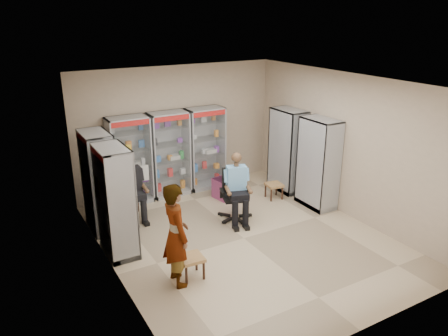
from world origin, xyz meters
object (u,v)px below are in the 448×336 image
office_chair (235,195)px  woven_stool_a (274,191)px  cabinet_right_far (287,150)px  pink_trunk (226,188)px  cabinet_right_near (318,163)px  cabinet_back_right (205,148)px  cabinet_left_near (116,202)px  standing_man (176,235)px  wooden_chair (131,196)px  seated_shopkeeper (236,189)px  cabinet_back_mid (169,154)px  woven_stool_b (192,267)px  cabinet_back_left (130,161)px  cabinet_left_far (99,182)px

office_chair → woven_stool_a: bearing=36.2°
cabinet_right_far → pink_trunk: (-1.54, 0.29, -0.76)m
cabinet_right_far → cabinet_right_near: size_ratio=1.00×
cabinet_back_right → cabinet_left_near: bearing=-144.3°
cabinet_right_near → standing_man: cabinet_right_near is taller
wooden_chair → standing_man: standing_man is taller
cabinet_right_far → seated_shopkeeper: (-1.94, -0.82, -0.30)m
cabinet_back_mid → seated_shopkeeper: bearing=-71.9°
wooden_chair → standing_man: 2.72m
woven_stool_b → cabinet_back_left: bearing=87.6°
cabinet_back_left → wooden_chair: cabinet_back_left is taller
cabinet_back_mid → cabinet_right_far: same height
woven_stool_b → seated_shopkeeper: bearing=39.9°
pink_trunk → woven_stool_a: bearing=-31.7°
woven_stool_b → wooden_chair: bearing=92.3°
cabinet_right_far → pink_trunk: bearing=79.5°
cabinet_right_near → wooden_chair: bearing=68.4°
cabinet_right_far → cabinet_left_far: size_ratio=1.00×
cabinet_back_right → wooden_chair: 2.33m
cabinet_right_near → cabinet_left_far: bearing=73.7°
cabinet_back_left → pink_trunk: bearing=-23.0°
standing_man → pink_trunk: bearing=-40.8°
office_chair → cabinet_left_far: bearing=176.1°
wooden_chair → pink_trunk: wooden_chair is taller
cabinet_right_near → cabinet_left_near: same height
cabinet_back_mid → cabinet_left_far: bearing=-153.7°
cabinet_right_far → woven_stool_a: size_ratio=5.54×
wooden_chair → woven_stool_b: 2.69m
cabinet_back_right → woven_stool_b: cabinet_back_right is taller
cabinet_back_mid → cabinet_left_near: size_ratio=1.00×
cabinet_back_mid → woven_stool_b: bearing=-107.8°
cabinet_left_near → woven_stool_b: bearing=29.8°
wooden_chair → pink_trunk: size_ratio=1.92×
cabinet_back_right → woven_stool_a: bearing=-53.9°
pink_trunk → seated_shopkeeper: bearing=-109.8°
cabinet_back_right → office_chair: 1.98m
woven_stool_b → standing_man: standing_man is taller
cabinet_left_far → cabinet_left_near: bearing=-0.0°
cabinet_right_far → cabinet_left_near: bearing=101.4°
cabinet_right_far → office_chair: 2.14m
office_chair → cabinet_back_right: bearing=97.9°
cabinet_back_right → wooden_chair: cabinet_back_right is taller
cabinet_left_near → seated_shopkeeper: size_ratio=1.44×
cabinet_back_mid → cabinet_back_right: 0.95m
cabinet_right_near → woven_stool_b: bearing=107.7°
pink_trunk → standing_man: bearing=-132.9°
wooden_chair → pink_trunk: (2.24, -0.11, -0.23)m
cabinet_back_left → cabinet_right_near: bearing=-32.3°
seated_shopkeeper → pink_trunk: (0.40, 1.11, -0.46)m
wooden_chair → woven_stool_a: bearing=-12.4°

